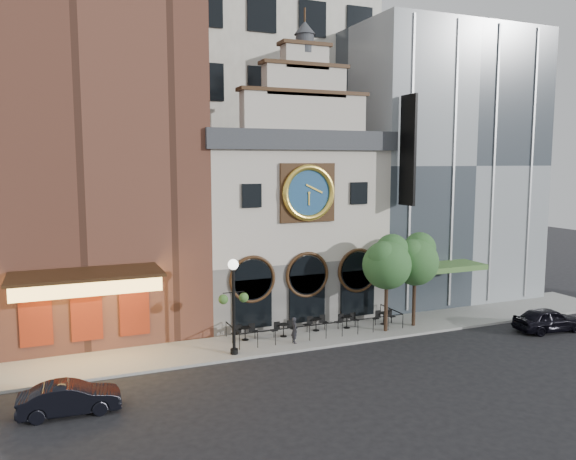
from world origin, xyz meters
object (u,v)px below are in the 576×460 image
at_px(bistro_1, 283,329).
at_px(car_left, 70,398).
at_px(bistro_3, 347,321).
at_px(tree_left, 387,261).
at_px(car_right, 548,319).
at_px(pedestrian, 294,330).
at_px(bistro_2, 316,323).
at_px(bistro_4, 384,317).
at_px(lamppost, 234,296).
at_px(tree_right, 416,258).
at_px(bistro_0, 245,332).

xyz_separation_m(bistro_1, car_left, (-11.92, -5.82, 0.06)).
xyz_separation_m(bistro_1, bistro_3, (4.28, 0.09, 0.00)).
bearing_deg(tree_left, car_right, -20.50).
xyz_separation_m(car_left, pedestrian, (12.06, 4.48, 0.23)).
distance_m(bistro_2, bistro_4, 4.58).
relative_size(car_left, tree_left, 0.69).
xyz_separation_m(bistro_3, tree_left, (1.97, -1.40, 3.87)).
height_order(bistro_2, car_left, car_left).
distance_m(bistro_4, lamppost, 10.91).
xyz_separation_m(bistro_1, lamppost, (-3.59, -1.79, 2.73)).
bearing_deg(tree_left, bistro_2, 157.78).
bearing_deg(bistro_1, car_right, -17.13).
bearing_deg(bistro_2, car_left, -156.64).
bearing_deg(lamppost, bistro_3, 14.21).
height_order(pedestrian, lamppost, lamppost).
bearing_deg(lamppost, car_right, -8.21).
bearing_deg(bistro_3, bistro_1, -178.81).
bearing_deg(bistro_3, bistro_2, 173.54).
relative_size(pedestrian, tree_right, 0.26).
height_order(bistro_3, tree_right, tree_right).
xyz_separation_m(lamppost, tree_left, (9.84, 0.48, 1.14)).
relative_size(car_right, tree_left, 0.74).
xyz_separation_m(car_right, pedestrian, (-15.57, 3.50, 0.16)).
distance_m(car_right, pedestrian, 15.96).
bearing_deg(tree_left, bistro_4, 64.21).
xyz_separation_m(bistro_1, tree_left, (6.25, -1.31, 3.87)).
height_order(bistro_4, lamppost, lamppost).
relative_size(bistro_2, bistro_3, 1.00).
height_order(bistro_4, car_right, car_right).
distance_m(lamppost, tree_left, 9.92).
bearing_deg(bistro_4, car_left, -163.02).
relative_size(bistro_2, car_left, 0.39).
height_order(bistro_1, car_left, car_left).
relative_size(bistro_0, tree_right, 0.27).
bearing_deg(bistro_2, bistro_3, -6.46).
distance_m(car_right, car_left, 27.65).
bearing_deg(bistro_3, bistro_4, -4.03).
bearing_deg(bistro_4, bistro_2, 174.90).
distance_m(pedestrian, tree_right, 9.11).
relative_size(car_left, tree_right, 0.69).
distance_m(bistro_4, car_right, 10.06).
bearing_deg(bistro_0, bistro_2, 0.96).
bearing_deg(bistro_2, tree_left, -22.22).
bearing_deg(bistro_2, bistro_1, -172.11).
bearing_deg(car_left, lamppost, -61.68).
relative_size(bistro_1, tree_left, 0.27).
relative_size(bistro_1, bistro_4, 1.00).
height_order(tree_left, tree_right, tree_left).
relative_size(bistro_0, bistro_3, 1.00).
xyz_separation_m(bistro_1, pedestrian, (0.14, -1.34, 0.29)).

